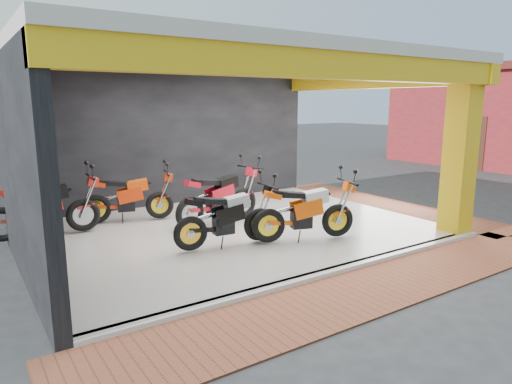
% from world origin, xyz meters
% --- Properties ---
extents(ground, '(80.00, 80.00, 0.00)m').
position_xyz_m(ground, '(0.00, 0.00, 0.00)').
color(ground, '#2D2D30').
rests_on(ground, ground).
extents(showroom_floor, '(8.00, 6.00, 0.10)m').
position_xyz_m(showroom_floor, '(0.00, 2.00, 0.05)').
color(showroom_floor, white).
rests_on(showroom_floor, ground).
extents(showroom_ceiling, '(8.40, 6.40, 0.20)m').
position_xyz_m(showroom_ceiling, '(0.00, 2.00, 3.60)').
color(showroom_ceiling, beige).
rests_on(showroom_ceiling, corner_column).
extents(back_wall, '(8.20, 0.20, 3.50)m').
position_xyz_m(back_wall, '(0.00, 5.10, 1.75)').
color(back_wall, black).
rests_on(back_wall, ground).
extents(left_wall, '(0.20, 6.20, 3.50)m').
position_xyz_m(left_wall, '(-4.10, 2.00, 1.75)').
color(left_wall, black).
rests_on(left_wall, ground).
extents(corner_column, '(0.50, 0.50, 3.50)m').
position_xyz_m(corner_column, '(3.75, -0.75, 1.75)').
color(corner_column, gold).
rests_on(corner_column, ground).
extents(header_beam_front, '(8.40, 0.30, 0.40)m').
position_xyz_m(header_beam_front, '(0.00, -1.00, 3.30)').
color(header_beam_front, gold).
rests_on(header_beam_front, corner_column).
extents(header_beam_right, '(0.30, 6.40, 0.40)m').
position_xyz_m(header_beam_right, '(4.00, 2.00, 3.30)').
color(header_beam_right, gold).
rests_on(header_beam_right, corner_column).
extents(floor_kerb, '(8.00, 0.20, 0.10)m').
position_xyz_m(floor_kerb, '(0.00, -1.02, 0.05)').
color(floor_kerb, white).
rests_on(floor_kerb, ground).
extents(paver_front, '(9.00, 1.40, 0.03)m').
position_xyz_m(paver_front, '(0.00, -1.80, 0.01)').
color(paver_front, brown).
rests_on(paver_front, ground).
extents(paver_right, '(1.40, 7.00, 0.03)m').
position_xyz_m(paver_right, '(4.80, 2.00, 0.01)').
color(paver_right, brown).
rests_on(paver_right, ground).
extents(moto_hero, '(2.37, 1.46, 1.36)m').
position_xyz_m(moto_hero, '(1.32, 0.23, 0.78)').
color(moto_hero, '#FE580A').
rests_on(moto_hero, showroom_floor).
extents(moto_row_a, '(2.22, 1.04, 1.31)m').
position_xyz_m(moto_row_a, '(-0.12, 0.88, 0.76)').
color(moto_row_a, black).
rests_on(moto_row_a, showroom_floor).
extents(moto_row_b, '(2.43, 1.21, 1.42)m').
position_xyz_m(moto_row_b, '(0.59, 2.57, 0.81)').
color(moto_row_b, red).
rests_on(moto_row_b, showroom_floor).
extents(moto_row_c, '(2.27, 1.37, 1.30)m').
position_xyz_m(moto_row_c, '(-1.08, 3.55, 0.75)').
color(moto_row_c, red).
rests_on(moto_row_c, showroom_floor).
extents(moto_row_d, '(2.34, 1.01, 1.40)m').
position_xyz_m(moto_row_d, '(-2.80, 3.44, 0.80)').
color(moto_row_d, red).
rests_on(moto_row_d, showroom_floor).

